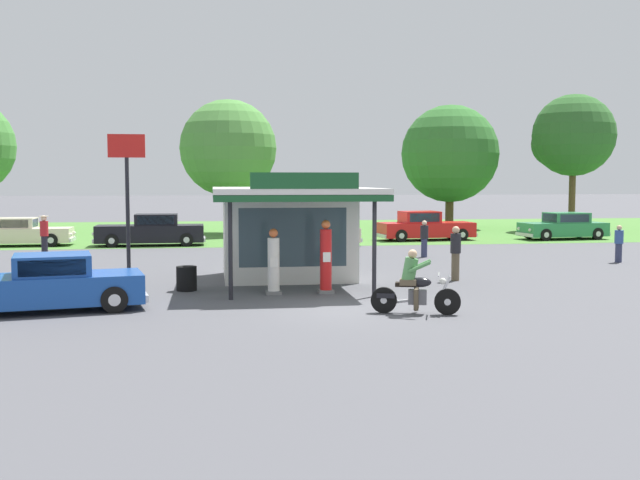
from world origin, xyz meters
The scene contains 21 objects.
ground_plane centered at (0.00, 0.00, 0.00)m, with size 300.00×300.00×0.00m, color #4C4C51.
grass_verge_strip centered at (0.00, 30.00, 0.00)m, with size 120.00×24.00×0.01m, color #477A33.
service_station_kiosk centered at (-0.88, 5.83, 1.73)m, with size 4.89×6.78×3.46m.
gas_pump_nearside centered at (-1.63, 2.61, 0.86)m, with size 0.44×0.44×1.89m.
gas_pump_offside centered at (-0.12, 2.61, 0.97)m, with size 0.44×0.44×2.12m.
motorcycle_with_rider centered at (1.49, -1.06, 0.65)m, with size 2.11×0.90×1.58m.
featured_classic_sedan centered at (-7.45, 0.63, 0.65)m, with size 5.10×2.66×1.42m.
parked_car_back_row_right centered at (1.29, 18.34, 0.67)m, with size 5.35×2.48×1.43m.
parked_car_back_row_centre_left centered at (-13.05, 20.33, 0.65)m, with size 5.53×1.96×1.40m.
parked_car_back_row_far_left centered at (8.14, 21.03, 0.71)m, with size 5.45×2.28×1.58m.
parked_car_back_row_centre_right centered at (-6.38, 19.64, 0.72)m, with size 5.51×1.99×1.58m.
parked_car_second_row_spare centered at (15.95, 20.59, 0.68)m, with size 5.00×2.34×1.48m.
bystander_leaning_by_kiosk centered at (-10.42, 14.46, 0.96)m, with size 0.39×0.39×1.77m.
bystander_strolling_foreground centered at (12.62, 9.05, 0.77)m, with size 0.34×0.34×1.48m.
bystander_standing_back_lot centered at (4.45, 4.70, 0.94)m, with size 0.34×0.34×1.77m.
bystander_chatting_near_pumps centered at (5.54, 12.12, 0.82)m, with size 0.34×0.34×1.56m.
tree_oak_far_right centered at (-2.33, 27.62, 5.21)m, with size 5.88×5.88×8.16m.
tree_oak_distant_spare centered at (19.65, 27.45, 6.07)m, with size 5.27×5.27×8.80m.
tree_oak_centre centered at (12.71, 30.81, 4.97)m, with size 6.59×6.59×8.36m.
roadside_pole_sign centered at (-5.88, 4.68, 3.18)m, with size 1.10×0.12×4.64m.
spare_tire_stack centered at (-4.12, 3.68, 0.36)m, with size 0.60×0.60×0.72m.
Camera 1 is at (-3.35, -18.67, 3.24)m, focal length 42.22 mm.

